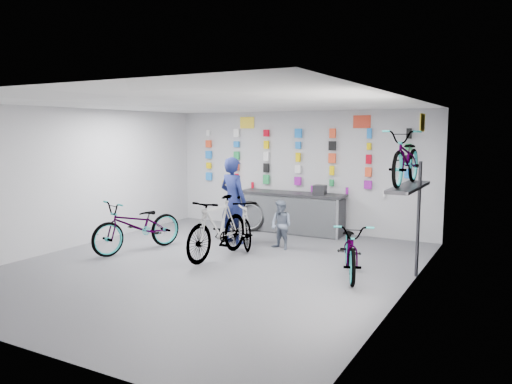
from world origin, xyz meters
The scene contains 21 objects.
floor centered at (0.00, 0.00, 0.00)m, with size 8.00×8.00×0.00m, color #4D4D51.
ceiling centered at (0.00, 0.00, 3.00)m, with size 8.00×8.00×0.00m, color white.
wall_back centered at (0.00, 4.00, 1.50)m, with size 7.00×7.00×0.00m, color #B7B7BA.
wall_front centered at (0.00, -4.00, 1.50)m, with size 7.00×7.00×0.00m, color #B7B7BA.
wall_left centered at (-3.50, 0.00, 1.50)m, with size 8.00×8.00×0.00m, color #B7B7BA.
wall_right centered at (3.50, 0.00, 1.50)m, with size 8.00×8.00×0.00m, color #B7B7BA.
counter centered at (0.00, 3.54, 0.49)m, with size 2.70×0.66×1.00m.
merch_wall centered at (-0.02, 3.93, 1.79)m, with size 5.57×0.08×1.57m.
wall_bracket centered at (3.33, 1.20, 1.46)m, with size 0.39×1.90×2.00m.
sign_left centered at (-1.50, 3.98, 2.72)m, with size 0.42×0.02×0.30m, color yellow.
sign_right centered at (1.60, 3.98, 2.72)m, with size 0.42×0.02×0.30m, color red.
sign_side centered at (3.48, 1.20, 2.65)m, with size 0.02×0.40×0.30m, color yellow.
bike_left centered at (-2.00, 0.24, 0.55)m, with size 0.73×2.09×1.10m, color gray.
bike_center centered at (-0.25, 0.61, 0.61)m, with size 0.57×2.03×1.22m, color gray.
bike_right centered at (2.47, 0.67, 0.49)m, with size 0.65×1.86×0.98m, color gray.
bike_service centered at (-0.33, 1.65, 0.54)m, with size 0.51×1.80×1.08m, color gray.
bike_wall centered at (3.25, 1.20, 2.05)m, with size 0.63×1.80×0.95m, color gray.
clerk centered at (-0.65, 1.86, 0.97)m, with size 0.71×0.46×1.93m, color #131A4A.
customer centered at (0.55, 1.84, 0.52)m, with size 0.51×0.40×1.05m, color slate.
spare_wheel centered at (-0.96, 3.17, 0.38)m, with size 0.79×0.41×0.77m.
register centered at (0.75, 3.55, 1.11)m, with size 0.28×0.30×0.22m, color black.
Camera 1 is at (5.09, -7.55, 2.52)m, focal length 35.00 mm.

